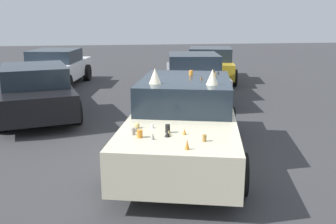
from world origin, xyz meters
TOP-DOWN VIEW (x-y plane):
  - ground_plane at (0.00, 0.00)m, footprint 60.00×60.00m
  - art_car_decorated at (0.08, -0.02)m, footprint 5.01×2.96m
  - parked_sedan_row_back_far at (5.24, -1.34)m, footprint 4.50×2.45m
  - parked_sedan_row_back_center at (8.11, 3.51)m, footprint 4.81×2.64m
  - parked_sedan_far_left at (8.48, -2.74)m, footprint 4.30×2.77m
  - parked_sedan_behind_right at (3.70, 3.38)m, footprint 4.84×2.72m

SIDE VIEW (x-z plane):
  - ground_plane at x=0.00m, z-range 0.00..0.00m
  - parked_sedan_behind_right at x=3.70m, z-range 0.00..1.39m
  - parked_sedan_far_left at x=8.48m, z-range 0.00..1.40m
  - parked_sedan_row_back_center at x=8.11m, z-range 0.01..1.40m
  - parked_sedan_row_back_far at x=5.24m, z-range 0.00..1.43m
  - art_car_decorated at x=0.08m, z-range -0.12..1.60m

